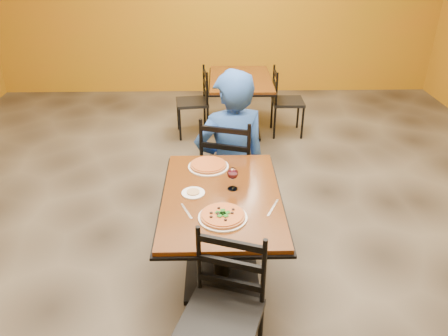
{
  "coord_description": "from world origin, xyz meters",
  "views": [
    {
      "loc": [
        -0.04,
        -3.0,
        2.32
      ],
      "look_at": [
        0.02,
        -0.3,
        0.85
      ],
      "focal_mm": 34.64,
      "sensor_mm": 36.0,
      "label": 1
    }
  ],
  "objects_px": {
    "plate_main": "(223,217)",
    "wine_glass": "(233,178)",
    "pizza_main": "(223,215)",
    "pizza_far": "(208,165)",
    "table_main": "(222,218)",
    "chair_main_far": "(231,165)",
    "chair_second_right": "(288,102)",
    "diner": "(231,145)",
    "plate_far": "(208,167)",
    "table_second": "(240,93)",
    "chair_second_left": "(192,103)",
    "chair_main_near": "(220,321)",
    "side_plate": "(193,193)"
  },
  "relations": [
    {
      "from": "chair_main_far",
      "to": "wine_glass",
      "type": "distance_m",
      "value": 0.9
    },
    {
      "from": "chair_second_right",
      "to": "pizza_far",
      "type": "relative_size",
      "value": 3.08
    },
    {
      "from": "plate_main",
      "to": "side_plate",
      "type": "height_order",
      "value": "same"
    },
    {
      "from": "diner",
      "to": "plate_far",
      "type": "relative_size",
      "value": 4.42
    },
    {
      "from": "table_main",
      "to": "diner",
      "type": "xyz_separation_m",
      "value": [
        0.1,
        0.92,
        0.13
      ]
    },
    {
      "from": "table_second",
      "to": "pizza_main",
      "type": "relative_size",
      "value": 4.11
    },
    {
      "from": "chair_main_far",
      "to": "plate_far",
      "type": "relative_size",
      "value": 3.21
    },
    {
      "from": "table_main",
      "to": "chair_second_left",
      "type": "bearing_deg",
      "value": 96.86
    },
    {
      "from": "plate_main",
      "to": "plate_far",
      "type": "distance_m",
      "value": 0.68
    },
    {
      "from": "side_plate",
      "to": "plate_main",
      "type": "bearing_deg",
      "value": -56.3
    },
    {
      "from": "table_second",
      "to": "chair_main_near",
      "type": "distance_m",
      "value": 3.58
    },
    {
      "from": "table_main",
      "to": "chair_second_right",
      "type": "bearing_deg",
      "value": 71.82
    },
    {
      "from": "chair_second_right",
      "to": "pizza_main",
      "type": "bearing_deg",
      "value": 164.24
    },
    {
      "from": "pizza_main",
      "to": "side_plate",
      "type": "height_order",
      "value": "pizza_main"
    },
    {
      "from": "diner",
      "to": "wine_glass",
      "type": "bearing_deg",
      "value": 72.37
    },
    {
      "from": "plate_far",
      "to": "chair_second_left",
      "type": "bearing_deg",
      "value": 95.76
    },
    {
      "from": "chair_second_left",
      "to": "plate_far",
      "type": "relative_size",
      "value": 2.79
    },
    {
      "from": "chair_main_far",
      "to": "chair_second_left",
      "type": "relative_size",
      "value": 1.15
    },
    {
      "from": "plate_main",
      "to": "side_plate",
      "type": "xyz_separation_m",
      "value": [
        -0.2,
        0.29,
        0.0
      ]
    },
    {
      "from": "pizza_main",
      "to": "pizza_far",
      "type": "bearing_deg",
      "value": 98.07
    },
    {
      "from": "plate_main",
      "to": "wine_glass",
      "type": "relative_size",
      "value": 1.72
    },
    {
      "from": "table_main",
      "to": "pizza_main",
      "type": "height_order",
      "value": "pizza_main"
    },
    {
      "from": "wine_glass",
      "to": "chair_main_far",
      "type": "bearing_deg",
      "value": 88.75
    },
    {
      "from": "side_plate",
      "to": "plate_far",
      "type": "bearing_deg",
      "value": 75.23
    },
    {
      "from": "pizza_far",
      "to": "table_main",
      "type": "bearing_deg",
      "value": -76.89
    },
    {
      "from": "table_second",
      "to": "pizza_far",
      "type": "bearing_deg",
      "value": -99.21
    },
    {
      "from": "chair_second_left",
      "to": "pizza_main",
      "type": "bearing_deg",
      "value": -1.4
    },
    {
      "from": "pizza_main",
      "to": "chair_second_right",
      "type": "bearing_deg",
      "value": 73.43
    },
    {
      "from": "table_second",
      "to": "side_plate",
      "type": "distance_m",
      "value": 2.76
    },
    {
      "from": "chair_second_right",
      "to": "plate_far",
      "type": "relative_size",
      "value": 2.78
    },
    {
      "from": "pizza_main",
      "to": "side_plate",
      "type": "distance_m",
      "value": 0.35
    },
    {
      "from": "table_main",
      "to": "chair_second_right",
      "type": "xyz_separation_m",
      "value": [
        0.9,
        2.73,
        -0.13
      ]
    },
    {
      "from": "plate_main",
      "to": "diner",
      "type": "bearing_deg",
      "value": 85.35
    },
    {
      "from": "diner",
      "to": "plate_far",
      "type": "bearing_deg",
      "value": 53.47
    },
    {
      "from": "chair_main_far",
      "to": "plate_far",
      "type": "xyz_separation_m",
      "value": [
        -0.19,
        -0.5,
        0.26
      ]
    },
    {
      "from": "table_second",
      "to": "chair_second_right",
      "type": "relative_size",
      "value": 1.35
    },
    {
      "from": "chair_second_left",
      "to": "pizza_far",
      "type": "bearing_deg",
      "value": -1.92
    },
    {
      "from": "chair_second_right",
      "to": "table_main",
      "type": "bearing_deg",
      "value": 162.63
    },
    {
      "from": "diner",
      "to": "chair_main_near",
      "type": "bearing_deg",
      "value": 69.88
    },
    {
      "from": "diner",
      "to": "plate_main",
      "type": "distance_m",
      "value": 1.2
    },
    {
      "from": "table_main",
      "to": "side_plate",
      "type": "height_order",
      "value": "side_plate"
    },
    {
      "from": "chair_main_near",
      "to": "diner",
      "type": "distance_m",
      "value": 1.77
    },
    {
      "from": "diner",
      "to": "pizza_main",
      "type": "relative_size",
      "value": 4.83
    },
    {
      "from": "plate_main",
      "to": "pizza_far",
      "type": "height_order",
      "value": "pizza_far"
    },
    {
      "from": "pizza_far",
      "to": "pizza_main",
      "type": "bearing_deg",
      "value": -81.93
    },
    {
      "from": "side_plate",
      "to": "wine_glass",
      "type": "relative_size",
      "value": 0.89
    },
    {
      "from": "table_second",
      "to": "plate_far",
      "type": "relative_size",
      "value": 3.77
    },
    {
      "from": "diner",
      "to": "plate_main",
      "type": "height_order",
      "value": "diner"
    },
    {
      "from": "chair_main_near",
      "to": "wine_glass",
      "type": "distance_m",
      "value": 0.99
    },
    {
      "from": "chair_second_left",
      "to": "chair_second_right",
      "type": "relative_size",
      "value": 1.0
    }
  ]
}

